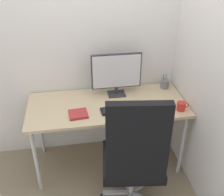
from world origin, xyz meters
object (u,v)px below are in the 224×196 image
object	(u,v)px
office_chair	(134,156)
monitor	(116,73)
mouse	(163,107)
keyboard	(126,109)
coffee_mug	(181,106)
pen_holder	(165,84)
notebook	(78,114)

from	to	relation	value
office_chair	monitor	xyz separation A→B (m)	(-0.01, 0.80, 0.36)
monitor	mouse	xyz separation A→B (m)	(0.39, -0.35, -0.22)
office_chair	mouse	size ratio (longest dim) A/B	14.89
keyboard	mouse	size ratio (longest dim) A/B	5.87
coffee_mug	pen_holder	bearing A→B (deg)	91.50
keyboard	coffee_mug	distance (m)	0.51
mouse	notebook	distance (m)	0.79
pen_holder	notebook	xyz separation A→B (m)	(-0.94, -0.38, -0.04)
monitor	coffee_mug	xyz separation A→B (m)	(0.54, -0.39, -0.20)
keyboard	notebook	xyz separation A→B (m)	(-0.44, -0.02, 0.00)
keyboard	mouse	xyz separation A→B (m)	(0.35, -0.04, 0.01)
keyboard	monitor	bearing A→B (deg)	96.82
monitor	pen_holder	world-z (taller)	monitor
office_chair	coffee_mug	bearing A→B (deg)	37.84
keyboard	mouse	distance (m)	0.35
pen_holder	office_chair	bearing A→B (deg)	-121.38
pen_holder	notebook	bearing A→B (deg)	-158.03
notebook	coffee_mug	xyz separation A→B (m)	(0.95, -0.06, 0.03)
notebook	pen_holder	bearing A→B (deg)	17.16
mouse	notebook	world-z (taller)	mouse
office_chair	keyboard	bearing A→B (deg)	86.80
notebook	office_chair	bearing A→B (deg)	-53.99
coffee_mug	monitor	bearing A→B (deg)	144.34
monitor	office_chair	bearing A→B (deg)	-89.38
office_chair	coffee_mug	xyz separation A→B (m)	(0.53, 0.42, 0.16)
keyboard	coffee_mug	xyz separation A→B (m)	(0.51, -0.08, 0.03)
mouse	notebook	xyz separation A→B (m)	(-0.79, 0.02, -0.01)
monitor	coffee_mug	distance (m)	0.70
monitor	notebook	distance (m)	0.57
monitor	notebook	bearing A→B (deg)	-141.24
office_chair	notebook	distance (m)	0.65
pen_holder	coffee_mug	distance (m)	0.44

